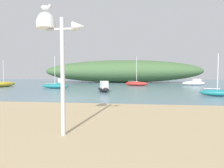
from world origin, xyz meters
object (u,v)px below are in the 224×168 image
object	(u,v)px
seagull_on_radar	(46,8)
motorboat_east_reach	(104,88)
sailboat_mid_channel	(4,84)
motorboat_outer_mooring	(194,83)
sailboat_far_right	(55,86)
motorboat_inner_mooring	(61,83)
mast_structure	(53,34)
sailboat_off_point	(217,93)
sailboat_west_reach	(137,84)

from	to	relation	value
seagull_on_radar	motorboat_east_reach	bearing A→B (deg)	93.97
sailboat_mid_channel	motorboat_outer_mooring	world-z (taller)	sailboat_mid_channel
sailboat_mid_channel	seagull_on_radar	bearing A→B (deg)	-49.95
sailboat_mid_channel	sailboat_far_right	distance (m)	9.56
sailboat_mid_channel	motorboat_inner_mooring	bearing A→B (deg)	26.37
sailboat_mid_channel	motorboat_outer_mooring	xyz separation A→B (m)	(30.55, 7.77, 0.06)
motorboat_east_reach	sailboat_mid_channel	size ratio (longest dim) A/B	0.62
mast_structure	sailboat_off_point	world-z (taller)	sailboat_off_point
seagull_on_radar	motorboat_east_reach	distance (m)	15.19
sailboat_off_point	seagull_on_radar	bearing A→B (deg)	-127.84
motorboat_east_reach	sailboat_off_point	bearing A→B (deg)	-13.62
mast_structure	sailboat_off_point	bearing A→B (deg)	52.73
mast_structure	motorboat_east_reach	xyz separation A→B (m)	(-1.22, 14.81, -2.53)
sailboat_mid_channel	motorboat_inner_mooring	distance (m)	8.53
seagull_on_radar	motorboat_outer_mooring	bearing A→B (deg)	66.50
mast_structure	motorboat_inner_mooring	distance (m)	27.31
mast_structure	motorboat_inner_mooring	size ratio (longest dim) A/B	1.15
seagull_on_radar	sailboat_west_reach	bearing A→B (deg)	84.47
mast_structure	sailboat_west_reach	xyz separation A→B (m)	(2.39, 26.59, -2.59)
motorboat_outer_mooring	sailboat_far_right	size ratio (longest dim) A/B	0.94
sailboat_west_reach	motorboat_inner_mooring	bearing A→B (deg)	-173.42
sailboat_mid_channel	sailboat_off_point	distance (m)	28.88
sailboat_west_reach	motorboat_inner_mooring	xyz separation A→B (m)	(-12.84, -1.48, 0.09)
motorboat_east_reach	sailboat_off_point	xyz separation A→B (m)	(10.54, -2.55, -0.12)
sailboat_west_reach	motorboat_outer_mooring	bearing A→B (deg)	13.96
sailboat_far_right	sailboat_mid_channel	bearing A→B (deg)	167.30
sailboat_off_point	sailboat_west_reach	size ratio (longest dim) A/B	0.75
sailboat_far_right	mast_structure	bearing A→B (deg)	-65.47
seagull_on_radar	motorboat_east_reach	size ratio (longest dim) A/B	0.11
sailboat_far_right	sailboat_west_reach	bearing A→B (deg)	33.45
sailboat_off_point	sailboat_west_reach	xyz separation A→B (m)	(-6.94, 14.33, 0.07)
motorboat_outer_mooring	sailboat_west_reach	bearing A→B (deg)	-166.04
seagull_on_radar	sailboat_off_point	size ratio (longest dim) A/B	0.08
motorboat_east_reach	sailboat_west_reach	xyz separation A→B (m)	(3.60, 11.78, -0.06)
seagull_on_radar	motorboat_inner_mooring	world-z (taller)	seagull_on_radar
sailboat_mid_channel	sailboat_off_point	world-z (taller)	sailboat_mid_channel
sailboat_off_point	sailboat_far_right	xyz separation A→B (m)	(-18.10, 6.96, 0.03)
mast_structure	seagull_on_radar	xyz separation A→B (m)	(-0.19, 0.01, 0.72)
sailboat_mid_channel	sailboat_west_reach	size ratio (longest dim) A/B	0.90
motorboat_outer_mooring	sailboat_far_right	distance (m)	23.41
seagull_on_radar	sailboat_off_point	bearing A→B (deg)	52.16
sailboat_off_point	sailboat_far_right	bearing A→B (deg)	158.96
mast_structure	sailboat_west_reach	distance (m)	26.82
motorboat_east_reach	sailboat_mid_channel	world-z (taller)	sailboat_mid_channel
mast_structure	motorboat_east_reach	bearing A→B (deg)	94.69
mast_structure	motorboat_inner_mooring	bearing A→B (deg)	112.61
motorboat_outer_mooring	seagull_on_radar	bearing A→B (deg)	-113.50
seagull_on_radar	sailboat_mid_channel	xyz separation A→B (m)	(-17.91, 21.31, -3.28)
mast_structure	motorboat_inner_mooring	xyz separation A→B (m)	(-10.46, 25.11, -2.50)
seagull_on_radar	sailboat_mid_channel	size ratio (longest dim) A/B	0.07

